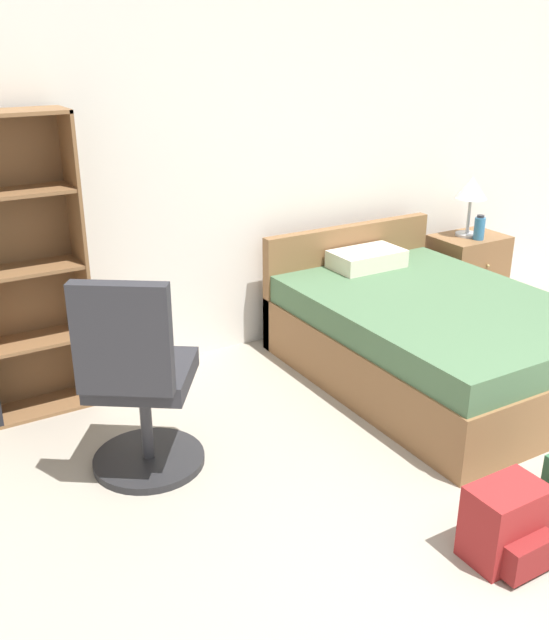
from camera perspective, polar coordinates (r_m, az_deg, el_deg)
The scene contains 7 objects.
wall_back at distance 4.77m, azimuth -2.53°, elevation 12.73°, with size 9.00×0.06×2.60m.
bed at distance 4.64m, azimuth 12.17°, elevation -1.15°, with size 1.38×1.94×0.80m.
office_chair at distance 3.51m, azimuth -10.85°, elevation -5.26°, with size 0.70×0.72×1.09m.
nightstand at distance 5.82m, azimuth 15.09°, elevation 3.62°, with size 0.54×0.42×0.61m.
table_lamp at distance 5.65m, azimuth 15.48°, elevation 9.91°, with size 0.24×0.24×0.45m.
water_bottle at distance 5.63m, azimuth 16.07°, elevation 7.09°, with size 0.08×0.08×0.19m.
backpack_red at distance 3.25m, azimuth 18.11°, elevation -15.37°, with size 0.33×0.30×0.34m.
Camera 1 is at (-2.23, -0.92, 2.09)m, focal length 40.00 mm.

